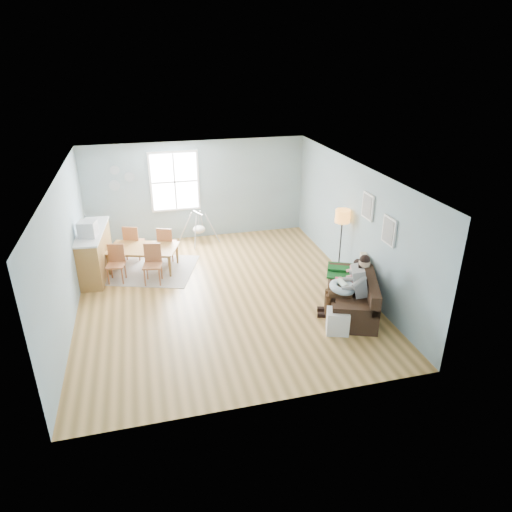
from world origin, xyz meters
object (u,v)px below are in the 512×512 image
object	(u,v)px
father	(351,284)
chair_nw	(133,240)
dining_table	(144,259)
counter	(94,252)
chair_ne	(166,242)
chair_se	(153,261)
toddler	(352,274)
floor_lamp	(342,222)
storage_cube	(337,321)
chair_sw	(116,261)
baby_swing	(199,229)
monitor	(87,229)
sofa	(354,296)

from	to	relation	value
father	chair_nw	size ratio (longest dim) A/B	1.46
dining_table	counter	size ratio (longest dim) A/B	0.81
dining_table	chair_ne	xyz separation A→B (m)	(0.59, 0.41, 0.22)
chair_se	chair_nw	size ratio (longest dim) A/B	0.99
toddler	dining_table	world-z (taller)	toddler
father	floor_lamp	bearing A→B (deg)	72.92
storage_cube	chair_sw	world-z (taller)	chair_sw
storage_cube	baby_swing	world-z (taller)	baby_swing
monitor	chair_nw	bearing A→B (deg)	47.62
chair_se	counter	bearing A→B (deg)	149.91
father	chair_se	distance (m)	4.44
sofa	father	bearing A→B (deg)	-134.46
father	baby_swing	size ratio (longest dim) A/B	1.21
storage_cube	baby_swing	bearing A→B (deg)	110.36
father	chair_se	xyz separation A→B (m)	(-3.68, 2.47, -0.20)
chair_se	chair_ne	xyz separation A→B (m)	(0.38, 1.10, -0.01)
storage_cube	counter	xyz separation A→B (m)	(-4.53, 3.72, 0.33)
floor_lamp	storage_cube	xyz separation A→B (m)	(-0.97, -2.16, -1.13)
sofa	chair_sw	xyz separation A→B (m)	(-4.70, 2.52, 0.20)
baby_swing	sofa	bearing A→B (deg)	-59.61
chair_ne	chair_se	bearing A→B (deg)	-109.22
chair_sw	storage_cube	bearing A→B (deg)	-38.75
sofa	chair_ne	size ratio (longest dim) A/B	2.44
toddler	baby_swing	xyz separation A→B (m)	(-2.56, 4.17, -0.31)
chair_nw	counter	world-z (taller)	counter
storage_cube	chair_ne	distance (m)	4.96
chair_se	counter	size ratio (longest dim) A/B	0.45
floor_lamp	storage_cube	distance (m)	2.62
chair_sw	chair_ne	world-z (taller)	chair_ne
chair_nw	floor_lamp	bearing A→B (deg)	-25.16
chair_ne	chair_sw	bearing A→B (deg)	-145.11
counter	dining_table	bearing A→B (deg)	-3.78
sofa	chair_sw	world-z (taller)	chair_sw
father	dining_table	xyz separation A→B (m)	(-3.89, 3.16, -0.42)
chair_ne	counter	bearing A→B (deg)	-168.57
floor_lamp	counter	distance (m)	5.77
dining_table	chair_se	xyz separation A→B (m)	(0.20, -0.68, 0.23)
chair_nw	monitor	xyz separation A→B (m)	(-0.90, -0.98, 0.75)
monitor	floor_lamp	bearing A→B (deg)	-12.13
chair_ne	baby_swing	xyz separation A→B (m)	(0.95, 1.03, -0.12)
toddler	chair_nw	bearing A→B (deg)	141.66
dining_table	monitor	xyz separation A→B (m)	(-1.12, -0.30, 0.98)
dining_table	chair_se	world-z (taller)	chair_se
storage_cube	monitor	bearing A→B (deg)	143.62
toddler	chair_ne	bearing A→B (deg)	138.19
chair_nw	dining_table	bearing A→B (deg)	-72.32
chair_sw	dining_table	bearing A→B (deg)	34.56
floor_lamp	chair_sw	distance (m)	5.19
floor_lamp	sofa	bearing A→B (deg)	-101.51
chair_ne	chair_nw	bearing A→B (deg)	161.30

